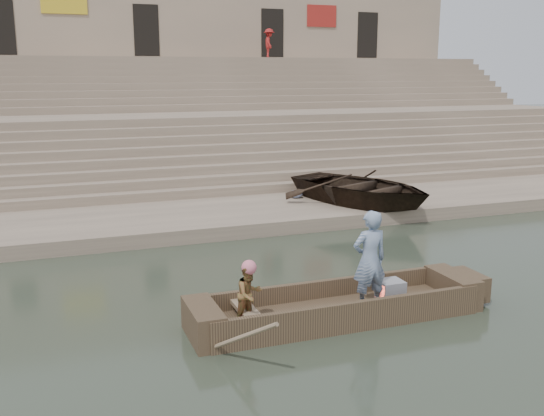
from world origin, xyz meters
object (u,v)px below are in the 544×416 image
rowing_man (249,295)px  pedestrian (269,43)px  standing_man (370,260)px  beached_rowboat (361,187)px  television (390,291)px  main_rowboat (337,314)px

rowing_man → pedestrian: (8.63, 22.69, 5.21)m
standing_man → beached_rowboat: (3.92, 7.59, -0.23)m
rowing_man → beached_rowboat: 9.80m
standing_man → television: 0.95m
standing_man → television: (0.57, 0.19, -0.73)m
main_rowboat → beached_rowboat: (4.46, 7.40, 0.81)m
main_rowboat → beached_rowboat: beached_rowboat is taller
main_rowboat → pedestrian: (6.86, 22.53, 5.86)m
main_rowboat → television: television is taller
main_rowboat → standing_man: (0.54, -0.19, 1.04)m
television → main_rowboat: bearing=180.0°
rowing_man → television: bearing=-17.9°
main_rowboat → rowing_man: size_ratio=4.56×
television → pedestrian: 23.91m
rowing_man → television: (2.88, 0.16, -0.35)m
television → pedestrian: size_ratio=0.30×
standing_man → pedestrian: (6.32, 22.72, 4.83)m
television → beached_rowboat: (3.35, 7.40, 0.50)m
pedestrian → standing_man: bearing=178.6°
beached_rowboat → pedestrian: (2.40, 15.13, 5.06)m
television → standing_man: bearing=-161.9°
pedestrian → beached_rowboat: bearing=-174.9°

